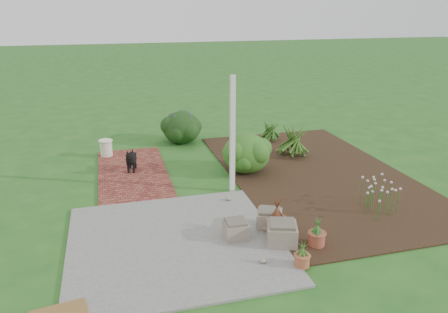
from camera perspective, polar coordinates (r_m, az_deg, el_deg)
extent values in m
plane|color=#205A1C|center=(9.32, -0.55, -4.96)|extent=(80.00, 80.00, 0.00)
cube|color=slate|center=(7.56, -6.49, -11.05)|extent=(3.50, 3.50, 0.04)
cube|color=maroon|center=(10.69, -11.82, -2.02)|extent=(1.60, 3.50, 0.04)
cube|color=black|center=(10.59, 11.97, -2.26)|extent=(4.00, 7.00, 0.03)
cube|color=white|center=(9.05, 1.11, 2.74)|extent=(0.10, 0.10, 2.50)
cube|color=#756858|center=(7.57, 1.56, -9.53)|extent=(0.41, 0.41, 0.27)
cube|color=gray|center=(7.45, 7.57, -9.98)|extent=(0.62, 0.62, 0.33)
cube|color=gray|center=(7.93, 5.95, -8.15)|extent=(0.57, 0.57, 0.29)
cube|color=black|center=(10.64, -12.00, -0.30)|extent=(0.27, 0.44, 0.18)
cylinder|color=black|center=(10.58, -12.38, -1.57)|extent=(0.05, 0.05, 0.21)
cylinder|color=black|center=(10.56, -11.71, -1.56)|extent=(0.05, 0.05, 0.21)
cylinder|color=black|center=(10.86, -12.14, -1.01)|extent=(0.05, 0.05, 0.21)
cylinder|color=black|center=(10.84, -11.48, -1.00)|extent=(0.05, 0.05, 0.21)
sphere|color=black|center=(10.36, -12.26, 0.01)|extent=(0.17, 0.17, 0.17)
cone|color=black|center=(10.81, -11.88, 0.71)|extent=(0.09, 0.14, 0.15)
cylinder|color=#EEE3C4|center=(11.90, -15.14, 1.08)|extent=(0.42, 0.42, 0.42)
ellipsoid|color=#1D4012|center=(10.36, 2.94, 0.55)|extent=(1.28, 1.28, 0.95)
cylinder|color=#B6493D|center=(7.76, 6.84, -8.93)|extent=(0.37, 0.37, 0.29)
cylinder|color=#9D4B35|center=(7.52, 12.00, -10.44)|extent=(0.36, 0.36, 0.23)
cylinder|color=#A35637|center=(6.94, 10.15, -13.20)|extent=(0.27, 0.27, 0.20)
ellipsoid|color=black|center=(12.74, -5.56, 3.90)|extent=(1.43, 1.43, 0.94)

